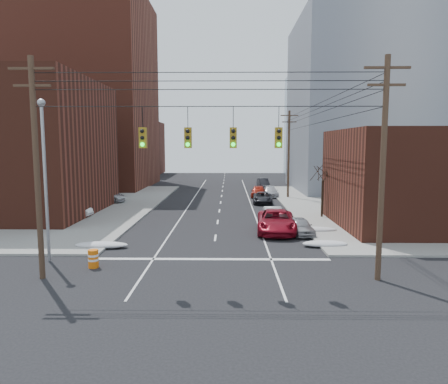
{
  "coord_description": "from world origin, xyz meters",
  "views": [
    {
      "loc": [
        1.01,
        -16.55,
        6.76
      ],
      "look_at": [
        0.59,
        15.2,
        3.0
      ],
      "focal_mm": 32.0,
      "sensor_mm": 36.0,
      "label": 1
    }
  ],
  "objects_px": {
    "parked_car_b": "(273,216)",
    "parked_car_e": "(258,191)",
    "red_pickup": "(276,221)",
    "lot_car_b": "(104,196)",
    "parked_car_c": "(263,198)",
    "lot_car_a": "(71,210)",
    "parked_car_a": "(300,226)",
    "lot_car_d": "(82,197)",
    "construction_barrel": "(93,259)",
    "parked_car_f": "(263,183)",
    "lot_car_c": "(41,208)",
    "parked_car_d": "(270,192)"
  },
  "relations": [
    {
      "from": "parked_car_a",
      "to": "lot_car_b",
      "type": "relative_size",
      "value": 0.74
    },
    {
      "from": "lot_car_a",
      "to": "parked_car_f",
      "type": "bearing_deg",
      "value": -31.44
    },
    {
      "from": "lot_car_b",
      "to": "construction_barrel",
      "type": "bearing_deg",
      "value": -163.7
    },
    {
      "from": "parked_car_b",
      "to": "construction_barrel",
      "type": "distance_m",
      "value": 16.96
    },
    {
      "from": "parked_car_e",
      "to": "parked_car_c",
      "type": "bearing_deg",
      "value": -82.16
    },
    {
      "from": "parked_car_d",
      "to": "parked_car_f",
      "type": "distance_m",
      "value": 11.38
    },
    {
      "from": "lot_car_a",
      "to": "red_pickup",
      "type": "bearing_deg",
      "value": -102.43
    },
    {
      "from": "parked_car_c",
      "to": "parked_car_f",
      "type": "height_order",
      "value": "parked_car_f"
    },
    {
      "from": "parked_car_a",
      "to": "construction_barrel",
      "type": "relative_size",
      "value": 3.75
    },
    {
      "from": "parked_car_b",
      "to": "lot_car_b",
      "type": "bearing_deg",
      "value": 148.52
    },
    {
      "from": "parked_car_d",
      "to": "construction_barrel",
      "type": "bearing_deg",
      "value": -113.97
    },
    {
      "from": "red_pickup",
      "to": "lot_car_b",
      "type": "bearing_deg",
      "value": 144.79
    },
    {
      "from": "parked_car_f",
      "to": "lot_car_d",
      "type": "relative_size",
      "value": 1.21
    },
    {
      "from": "parked_car_b",
      "to": "lot_car_b",
      "type": "distance_m",
      "value": 21.59
    },
    {
      "from": "lot_car_d",
      "to": "lot_car_c",
      "type": "bearing_deg",
      "value": 171.31
    },
    {
      "from": "parked_car_d",
      "to": "parked_car_a",
      "type": "bearing_deg",
      "value": -91.11
    },
    {
      "from": "parked_car_f",
      "to": "lot_car_a",
      "type": "height_order",
      "value": "parked_car_f"
    },
    {
      "from": "parked_car_a",
      "to": "lot_car_c",
      "type": "bearing_deg",
      "value": 155.65
    },
    {
      "from": "construction_barrel",
      "to": "lot_car_d",
      "type": "bearing_deg",
      "value": 111.44
    },
    {
      "from": "lot_car_d",
      "to": "parked_car_a",
      "type": "bearing_deg",
      "value": -128.78
    },
    {
      "from": "red_pickup",
      "to": "parked_car_b",
      "type": "xyz_separation_m",
      "value": [
        0.14,
        3.51,
        -0.17
      ]
    },
    {
      "from": "lot_car_c",
      "to": "construction_barrel",
      "type": "xyz_separation_m",
      "value": [
        10.26,
        -15.7,
        -0.32
      ]
    },
    {
      "from": "parked_car_b",
      "to": "lot_car_d",
      "type": "xyz_separation_m",
      "value": [
        -20.8,
        11.55,
        0.08
      ]
    },
    {
      "from": "red_pickup",
      "to": "construction_barrel",
      "type": "xyz_separation_m",
      "value": [
        -11.16,
        -9.14,
        -0.35
      ]
    },
    {
      "from": "parked_car_a",
      "to": "parked_car_b",
      "type": "height_order",
      "value": "parked_car_b"
    },
    {
      "from": "parked_car_c",
      "to": "lot_car_d",
      "type": "height_order",
      "value": "lot_car_d"
    },
    {
      "from": "parked_car_b",
      "to": "lot_car_d",
      "type": "relative_size",
      "value": 1.14
    },
    {
      "from": "parked_car_a",
      "to": "lot_car_d",
      "type": "distance_m",
      "value": 27.42
    },
    {
      "from": "parked_car_c",
      "to": "red_pickup",
      "type": "bearing_deg",
      "value": -87.02
    },
    {
      "from": "parked_car_b",
      "to": "parked_car_f",
      "type": "xyz_separation_m",
      "value": [
        1.6,
        29.34,
        0.04
      ]
    },
    {
      "from": "lot_car_d",
      "to": "lot_car_a",
      "type": "bearing_deg",
      "value": -169.31
    },
    {
      "from": "parked_car_b",
      "to": "parked_car_c",
      "type": "distance_m",
      "value": 11.95
    },
    {
      "from": "parked_car_b",
      "to": "lot_car_d",
      "type": "distance_m",
      "value": 23.79
    },
    {
      "from": "parked_car_e",
      "to": "parked_car_a",
      "type": "bearing_deg",
      "value": -78.97
    },
    {
      "from": "red_pickup",
      "to": "parked_car_a",
      "type": "relative_size",
      "value": 1.65
    },
    {
      "from": "lot_car_a",
      "to": "lot_car_c",
      "type": "relative_size",
      "value": 0.81
    },
    {
      "from": "red_pickup",
      "to": "lot_car_b",
      "type": "xyz_separation_m",
      "value": [
        -18.14,
        15.0,
        -0.01
      ]
    },
    {
      "from": "parked_car_d",
      "to": "lot_car_a",
      "type": "relative_size",
      "value": 1.17
    },
    {
      "from": "parked_car_a",
      "to": "lot_car_d",
      "type": "height_order",
      "value": "lot_car_d"
    },
    {
      "from": "parked_car_b",
      "to": "lot_car_a",
      "type": "xyz_separation_m",
      "value": [
        -18.44,
        2.26,
        0.09
      ]
    },
    {
      "from": "parked_car_b",
      "to": "lot_car_b",
      "type": "height_order",
      "value": "lot_car_b"
    },
    {
      "from": "lot_car_a",
      "to": "construction_barrel",
      "type": "distance_m",
      "value": 16.53
    },
    {
      "from": "construction_barrel",
      "to": "lot_car_c",
      "type": "bearing_deg",
      "value": 123.18
    },
    {
      "from": "parked_car_c",
      "to": "lot_car_d",
      "type": "xyz_separation_m",
      "value": [
        -20.9,
        -0.4,
        0.13
      ]
    },
    {
      "from": "parked_car_b",
      "to": "construction_barrel",
      "type": "relative_size",
      "value": 4.2
    },
    {
      "from": "parked_car_c",
      "to": "construction_barrel",
      "type": "xyz_separation_m",
      "value": [
        -11.4,
        -24.6,
        -0.13
      ]
    },
    {
      "from": "parked_car_c",
      "to": "lot_car_a",
      "type": "relative_size",
      "value": 1.22
    },
    {
      "from": "parked_car_e",
      "to": "construction_barrel",
      "type": "bearing_deg",
      "value": -103.53
    },
    {
      "from": "red_pickup",
      "to": "construction_barrel",
      "type": "height_order",
      "value": "red_pickup"
    },
    {
      "from": "parked_car_b",
      "to": "parked_car_e",
      "type": "relative_size",
      "value": 0.97
    }
  ]
}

